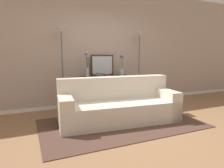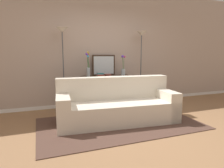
{
  "view_description": "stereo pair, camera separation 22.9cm",
  "coord_description": "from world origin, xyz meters",
  "px_view_note": "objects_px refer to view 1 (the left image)",
  "views": [
    {
      "loc": [
        -1.87,
        -2.92,
        1.34
      ],
      "look_at": [
        -0.09,
        1.13,
        0.67
      ],
      "focal_mm": 31.77,
      "sensor_mm": 36.0,
      "label": 1
    },
    {
      "loc": [
        -1.65,
        -3.01,
        1.34
      ],
      "look_at": [
        -0.09,
        1.13,
        0.67
      ],
      "focal_mm": 31.77,
      "sensor_mm": 36.0,
      "label": 2
    }
  ],
  "objects_px": {
    "vase_tall_flowers": "(87,65)",
    "book_row_under_console": "(95,105)",
    "console_table": "(105,85)",
    "book_stack": "(99,75)",
    "floor_lamp_right": "(139,48)",
    "floor_lamp_left": "(62,46)",
    "couch": "(118,106)",
    "fruit_bowl": "(107,75)",
    "wall_mirror": "(102,65)",
    "vase_short_flowers": "(122,68)"
  },
  "relations": [
    {
      "from": "vase_tall_flowers",
      "to": "book_row_under_console",
      "type": "height_order",
      "value": "vase_tall_flowers"
    },
    {
      "from": "console_table",
      "to": "book_stack",
      "type": "height_order",
      "value": "book_stack"
    },
    {
      "from": "floor_lamp_right",
      "to": "book_stack",
      "type": "xyz_separation_m",
      "value": [
        -1.14,
        -0.02,
        -0.68
      ]
    },
    {
      "from": "book_stack",
      "to": "floor_lamp_left",
      "type": "bearing_deg",
      "value": 178.99
    },
    {
      "from": "couch",
      "to": "console_table",
      "type": "height_order",
      "value": "couch"
    },
    {
      "from": "console_table",
      "to": "floor_lamp_right",
      "type": "height_order",
      "value": "floor_lamp_right"
    },
    {
      "from": "floor_lamp_left",
      "to": "fruit_bowl",
      "type": "xyz_separation_m",
      "value": [
        1.09,
        -0.02,
        -0.7
      ]
    },
    {
      "from": "console_table",
      "to": "vase_tall_flowers",
      "type": "height_order",
      "value": "vase_tall_flowers"
    },
    {
      "from": "fruit_bowl",
      "to": "book_row_under_console",
      "type": "height_order",
      "value": "fruit_bowl"
    },
    {
      "from": "floor_lamp_left",
      "to": "book_stack",
      "type": "bearing_deg",
      "value": -1.01
    },
    {
      "from": "fruit_bowl",
      "to": "book_row_under_console",
      "type": "xyz_separation_m",
      "value": [
        -0.3,
        0.1,
        -0.77
      ]
    },
    {
      "from": "couch",
      "to": "fruit_bowl",
      "type": "distance_m",
      "value": 1.22
    },
    {
      "from": "wall_mirror",
      "to": "console_table",
      "type": "bearing_deg",
      "value": -82.83
    },
    {
      "from": "floor_lamp_right",
      "to": "book_stack",
      "type": "height_order",
      "value": "floor_lamp_right"
    },
    {
      "from": "vase_tall_flowers",
      "to": "fruit_bowl",
      "type": "distance_m",
      "value": 0.55
    },
    {
      "from": "console_table",
      "to": "wall_mirror",
      "type": "relative_size",
      "value": 2.03
    },
    {
      "from": "floor_lamp_left",
      "to": "floor_lamp_right",
      "type": "distance_m",
      "value": 2.03
    },
    {
      "from": "console_table",
      "to": "book_stack",
      "type": "relative_size",
      "value": 6.34
    },
    {
      "from": "floor_lamp_right",
      "to": "book_stack",
      "type": "bearing_deg",
      "value": -179.21
    },
    {
      "from": "floor_lamp_left",
      "to": "wall_mirror",
      "type": "bearing_deg",
      "value": 11.67
    },
    {
      "from": "floor_lamp_left",
      "to": "book_stack",
      "type": "xyz_separation_m",
      "value": [
        0.89,
        -0.02,
        -0.69
      ]
    },
    {
      "from": "couch",
      "to": "book_row_under_console",
      "type": "bearing_deg",
      "value": 94.73
    },
    {
      "from": "floor_lamp_right",
      "to": "vase_tall_flowers",
      "type": "bearing_deg",
      "value": 177.16
    },
    {
      "from": "vase_short_flowers",
      "to": "fruit_bowl",
      "type": "height_order",
      "value": "vase_short_flowers"
    },
    {
      "from": "wall_mirror",
      "to": "vase_tall_flowers",
      "type": "height_order",
      "value": "vase_tall_flowers"
    },
    {
      "from": "vase_tall_flowers",
      "to": "fruit_bowl",
      "type": "xyz_separation_m",
      "value": [
        0.48,
        -0.1,
        -0.25
      ]
    },
    {
      "from": "fruit_bowl",
      "to": "book_stack",
      "type": "distance_m",
      "value": 0.2
    },
    {
      "from": "console_table",
      "to": "book_stack",
      "type": "distance_m",
      "value": 0.35
    },
    {
      "from": "vase_tall_flowers",
      "to": "vase_short_flowers",
      "type": "distance_m",
      "value": 0.94
    },
    {
      "from": "floor_lamp_left",
      "to": "vase_short_flowers",
      "type": "height_order",
      "value": "floor_lamp_left"
    },
    {
      "from": "floor_lamp_left",
      "to": "console_table",
      "type": "bearing_deg",
      "value": 4.14
    },
    {
      "from": "couch",
      "to": "vase_short_flowers",
      "type": "height_order",
      "value": "vase_short_flowers"
    },
    {
      "from": "console_table",
      "to": "book_row_under_console",
      "type": "xyz_separation_m",
      "value": [
        -0.29,
        0.0,
        -0.49
      ]
    },
    {
      "from": "wall_mirror",
      "to": "book_row_under_console",
      "type": "height_order",
      "value": "wall_mirror"
    },
    {
      "from": "vase_tall_flowers",
      "to": "console_table",
      "type": "bearing_deg",
      "value": 0.83
    },
    {
      "from": "vase_tall_flowers",
      "to": "floor_lamp_left",
      "type": "bearing_deg",
      "value": -173.29
    },
    {
      "from": "vase_short_flowers",
      "to": "book_row_under_console",
      "type": "bearing_deg",
      "value": 178.87
    },
    {
      "from": "couch",
      "to": "console_table",
      "type": "relative_size",
      "value": 1.92
    },
    {
      "from": "floor_lamp_left",
      "to": "wall_mirror",
      "type": "distance_m",
      "value": 1.17
    },
    {
      "from": "vase_short_flowers",
      "to": "floor_lamp_right",
      "type": "bearing_deg",
      "value": -7.32
    },
    {
      "from": "wall_mirror",
      "to": "floor_lamp_left",
      "type": "bearing_deg",
      "value": -168.33
    },
    {
      "from": "couch",
      "to": "floor_lamp_left",
      "type": "distance_m",
      "value": 1.86
    },
    {
      "from": "floor_lamp_left",
      "to": "fruit_bowl",
      "type": "bearing_deg",
      "value": -1.31
    },
    {
      "from": "floor_lamp_left",
      "to": "vase_tall_flowers",
      "type": "xyz_separation_m",
      "value": [
        0.6,
        0.07,
        -0.45
      ]
    },
    {
      "from": "couch",
      "to": "console_table",
      "type": "bearing_deg",
      "value": 80.82
    },
    {
      "from": "floor_lamp_right",
      "to": "couch",
      "type": "bearing_deg",
      "value": -135.74
    },
    {
      "from": "wall_mirror",
      "to": "fruit_bowl",
      "type": "bearing_deg",
      "value": -83.0
    },
    {
      "from": "console_table",
      "to": "vase_tall_flowers",
      "type": "relative_size",
      "value": 2.03
    },
    {
      "from": "floor_lamp_right",
      "to": "wall_mirror",
      "type": "bearing_deg",
      "value": 167.34
    },
    {
      "from": "book_stack",
      "to": "book_row_under_console",
      "type": "height_order",
      "value": "book_stack"
    }
  ]
}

